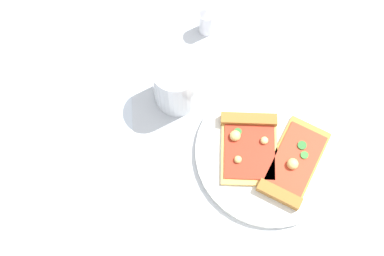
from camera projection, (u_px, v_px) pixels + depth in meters
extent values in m
plane|color=silver|center=(259.00, 157.00, 0.92)|extent=(2.40, 2.40, 0.00)
cylinder|color=silver|center=(270.00, 152.00, 0.92)|extent=(0.27, 0.27, 0.01)
cube|color=#E5B256|center=(249.00, 150.00, 0.91)|extent=(0.14, 0.15, 0.01)
cube|color=#A36B2D|center=(250.00, 120.00, 0.92)|extent=(0.10, 0.05, 0.02)
cube|color=#B22D19|center=(250.00, 149.00, 0.90)|extent=(0.12, 0.13, 0.00)
sphere|color=#EAD172|center=(235.00, 136.00, 0.91)|extent=(0.02, 0.02, 0.02)
sphere|color=#F2D87F|center=(264.00, 140.00, 0.90)|extent=(0.01, 0.01, 0.01)
sphere|color=#EAD172|center=(237.00, 158.00, 0.89)|extent=(0.01, 0.01, 0.01)
cylinder|color=#2D722D|center=(238.00, 132.00, 0.91)|extent=(0.01, 0.01, 0.00)
cube|color=gold|center=(294.00, 162.00, 0.90)|extent=(0.16, 0.16, 0.01)
cube|color=#A36B2D|center=(279.00, 195.00, 0.88)|extent=(0.07, 0.07, 0.02)
cube|color=red|center=(295.00, 161.00, 0.90)|extent=(0.14, 0.14, 0.00)
cylinder|color=#388433|center=(304.00, 155.00, 0.90)|extent=(0.01, 0.01, 0.00)
sphere|color=#EAD172|center=(293.00, 164.00, 0.89)|extent=(0.02, 0.02, 0.02)
cylinder|color=#2D722D|center=(302.00, 145.00, 0.90)|extent=(0.02, 0.02, 0.00)
cylinder|color=silver|center=(176.00, 84.00, 0.91)|extent=(0.08, 0.08, 0.12)
cylinder|color=#592D0F|center=(176.00, 87.00, 0.92)|extent=(0.07, 0.07, 0.08)
cube|color=white|center=(93.00, 120.00, 0.94)|extent=(0.17, 0.18, 0.00)
cylinder|color=silver|center=(207.00, 22.00, 0.98)|extent=(0.03, 0.03, 0.06)
cone|color=silver|center=(207.00, 11.00, 0.95)|extent=(0.03, 0.03, 0.01)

